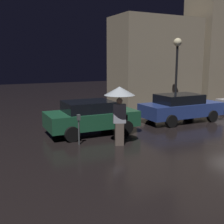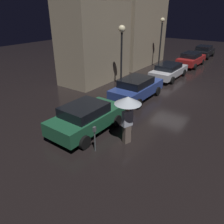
{
  "view_description": "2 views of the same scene",
  "coord_description": "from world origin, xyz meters",
  "px_view_note": "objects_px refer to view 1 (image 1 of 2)",
  "views": [
    {
      "loc": [
        -12.79,
        -9.94,
        3.21
      ],
      "look_at": [
        -7.55,
        0.39,
        1.06
      ],
      "focal_mm": 45.0,
      "sensor_mm": 36.0,
      "label": 1
    },
    {
      "loc": [
        -15.13,
        -5.17,
        5.58
      ],
      "look_at": [
        -7.7,
        0.1,
        1.23
      ],
      "focal_mm": 35.0,
      "sensor_mm": 36.0,
      "label": 2
    }
  ],
  "objects_px": {
    "pedestrian_with_umbrella": "(120,99)",
    "parking_meter": "(79,126)",
    "parked_car_green": "(91,116)",
    "street_lamp_near": "(177,57)",
    "parked_car_blue": "(181,107)"
  },
  "relations": [
    {
      "from": "parking_meter",
      "to": "street_lamp_near",
      "type": "bearing_deg",
      "value": 25.83
    },
    {
      "from": "pedestrian_with_umbrella",
      "to": "parking_meter",
      "type": "xyz_separation_m",
      "value": [
        -1.36,
        0.75,
        -1.05
      ]
    },
    {
      "from": "parked_car_green",
      "to": "street_lamp_near",
      "type": "distance_m",
      "value": 7.49
    },
    {
      "from": "parking_meter",
      "to": "street_lamp_near",
      "type": "relative_size",
      "value": 0.26
    },
    {
      "from": "pedestrian_with_umbrella",
      "to": "parked_car_blue",
      "type": "bearing_deg",
      "value": 46.01
    },
    {
      "from": "parked_car_blue",
      "to": "street_lamp_near",
      "type": "bearing_deg",
      "value": 57.41
    },
    {
      "from": "parked_car_green",
      "to": "parked_car_blue",
      "type": "xyz_separation_m",
      "value": [
        5.19,
        0.12,
        0.0
      ]
    },
    {
      "from": "parked_car_green",
      "to": "pedestrian_with_umbrella",
      "type": "xyz_separation_m",
      "value": [
        0.27,
        -2.17,
        1.03
      ]
    },
    {
      "from": "parked_car_blue",
      "to": "pedestrian_with_umbrella",
      "type": "distance_m",
      "value": 5.52
    },
    {
      "from": "pedestrian_with_umbrella",
      "to": "street_lamp_near",
      "type": "bearing_deg",
      "value": 56.26
    },
    {
      "from": "street_lamp_near",
      "to": "parking_meter",
      "type": "bearing_deg",
      "value": -154.17
    },
    {
      "from": "parked_car_green",
      "to": "street_lamp_near",
      "type": "xyz_separation_m",
      "value": [
        6.63,
        2.32,
        2.61
      ]
    },
    {
      "from": "parked_car_green",
      "to": "street_lamp_near",
      "type": "bearing_deg",
      "value": 20.67
    },
    {
      "from": "street_lamp_near",
      "to": "parked_car_blue",
      "type": "bearing_deg",
      "value": -123.24
    },
    {
      "from": "parked_car_blue",
      "to": "parking_meter",
      "type": "relative_size",
      "value": 3.72
    }
  ]
}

